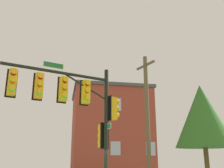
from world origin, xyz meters
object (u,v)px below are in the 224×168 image
at_px(utility_pole, 147,120).
at_px(brick_building, 110,135).
at_px(signal_pole_assembly, 77,105).
at_px(tree_near, 202,115).

bearing_deg(utility_pole, brick_building, -88.45).
bearing_deg(signal_pole_assembly, utility_pole, -140.86).
xyz_separation_m(utility_pole, tree_near, (-4.39, -1.11, 0.59)).
xyz_separation_m(signal_pole_assembly, utility_pole, (-4.57, -3.72, 0.03)).
distance_m(utility_pole, brick_building, 11.45).
height_order(signal_pole_assembly, utility_pole, utility_pole).
xyz_separation_m(signal_pole_assembly, brick_building, (-4.26, -15.17, 0.16)).
height_order(signal_pole_assembly, tree_near, tree_near).
bearing_deg(signal_pole_assembly, tree_near, -151.67).
height_order(utility_pole, brick_building, brick_building).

